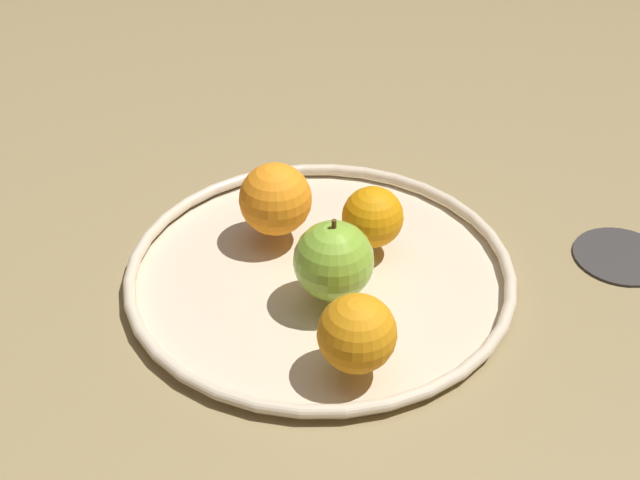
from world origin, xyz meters
The scene contains 7 objects.
ground_plane centered at (0.00, 0.00, -2.00)cm, with size 163.20×163.20×4.00cm, color #937E53.
fruit_bowl centered at (0.00, 0.00, 0.92)cm, with size 38.35×38.35×1.80cm.
apple centered at (4.26, 0.78, 5.55)cm, with size 7.50×7.50×8.30cm.
orange_back_left centered at (13.76, 1.57, 5.19)cm, with size 6.78×6.78×6.78cm, color orange.
orange_center centered at (-3.11, 5.62, 4.90)cm, with size 6.19×6.19×6.19cm, color orange.
orange_back_right centered at (-6.39, -3.82, 5.52)cm, with size 7.44×7.44×7.44cm, color orange.
ambient_coaster centered at (0.14, 31.06, 0.30)cm, with size 9.74×9.74×0.60cm, color #33302F.
Camera 1 is at (65.72, -7.28, 54.21)cm, focal length 48.31 mm.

